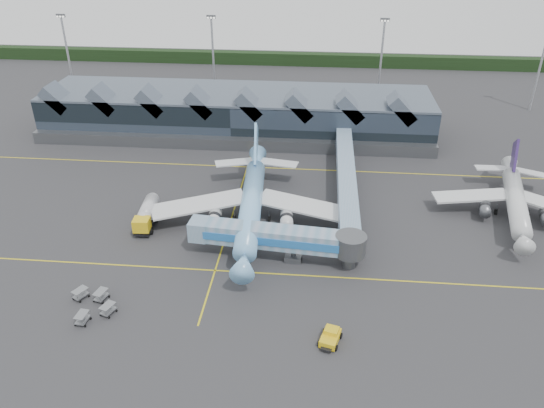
# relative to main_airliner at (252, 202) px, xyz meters

# --- Properties ---
(ground) EXTENTS (260.00, 260.00, 0.00)m
(ground) POSITION_rel_main_airliner_xyz_m (-3.66, -6.73, -3.76)
(ground) COLOR #2B2B2D
(ground) RESTS_ON ground
(taxi_stripes) EXTENTS (120.00, 60.00, 0.01)m
(taxi_stripes) POSITION_rel_main_airliner_xyz_m (-3.66, 3.27, -3.76)
(taxi_stripes) COLOR gold
(taxi_stripes) RESTS_ON ground
(tree_line_far) EXTENTS (260.00, 4.00, 4.00)m
(tree_line_far) POSITION_rel_main_airliner_xyz_m (-3.66, 103.27, -1.76)
(tree_line_far) COLOR black
(tree_line_far) RESTS_ON ground
(terminal) EXTENTS (90.00, 22.25, 12.52)m
(terminal) POSITION_rel_main_airliner_xyz_m (-8.72, 40.63, 1.12)
(terminal) COLOR black
(terminal) RESTS_ON ground
(light_masts) EXTENTS (132.40, 42.56, 22.45)m
(light_masts) POSITION_rel_main_airliner_xyz_m (17.34, 56.07, 8.73)
(light_masts) COLOR #9C9EA5
(light_masts) RESTS_ON ground
(main_airliner) EXTENTS (34.60, 39.86, 12.80)m
(main_airliner) POSITION_rel_main_airliner_xyz_m (0.00, 0.00, 0.00)
(main_airliner) COLOR #76ABF0
(main_airliner) RESTS_ON ground
(regional_jet) EXTENTS (27.28, 30.21, 10.42)m
(regional_jet) POSITION_rel_main_airliner_xyz_m (45.04, 5.95, -0.46)
(regional_jet) COLOR silver
(regional_jet) RESTS_ON ground
(jet_bridge) EXTENTS (26.90, 6.34, 5.57)m
(jet_bridge) POSITION_rel_main_airliner_xyz_m (6.58, -10.94, -0.03)
(jet_bridge) COLOR #658DA9
(jet_bridge) RESTS_ON ground
(fuel_truck) EXTENTS (3.62, 10.58, 3.52)m
(fuel_truck) POSITION_rel_main_airliner_xyz_m (-17.53, -2.33, -1.79)
(fuel_truck) COLOR black
(fuel_truck) RESTS_ON ground
(pushback_tug) EXTENTS (3.13, 4.12, 1.67)m
(pushback_tug) POSITION_rel_main_airliner_xyz_m (13.34, -27.95, -3.01)
(pushback_tug) COLOR gold
(pushback_tug) RESTS_ON ground
(baggage_carts) EXTENTS (7.02, 7.06, 1.43)m
(baggage_carts) POSITION_rel_main_airliner_xyz_m (-18.33, -24.62, -2.96)
(baggage_carts) COLOR gray
(baggage_carts) RESTS_ON ground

